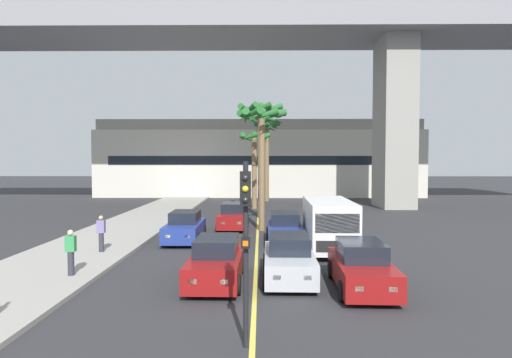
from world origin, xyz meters
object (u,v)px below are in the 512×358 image
car_queue_front (289,259)px  car_queue_third (233,217)px  palm_tree_far_median (261,129)px  palm_tree_near_median (254,150)px  pedestrian_mid_block (101,233)px  car_queue_fifth (285,229)px  car_queue_sixth (361,267)px  car_queue_second (216,262)px  pedestrian_near_crosswalk (71,252)px  car_queue_fourth (185,228)px  palm_tree_mid_median (267,139)px  traffic_light_median_near (246,228)px  delivery_van (329,223)px  palm_tree_farthest_median (261,126)px

car_queue_front → car_queue_third: (-2.71, 11.36, 0.00)m
car_queue_front → palm_tree_far_median: (-0.96, 10.51, 5.35)m
palm_tree_near_median → pedestrian_mid_block: bearing=-109.6°
car_queue_fifth → car_queue_sixth: size_ratio=0.99×
car_queue_sixth → car_queue_front: bearing=153.9°
car_queue_second → pedestrian_mid_block: (-5.57, 4.25, 0.28)m
palm_tree_far_median → pedestrian_near_crosswalk: (-6.75, -10.62, -5.07)m
car_queue_third → pedestrian_mid_block: size_ratio=2.54×
car_queue_fourth → palm_tree_near_median: (3.38, 15.06, 4.42)m
car_queue_sixth → palm_tree_mid_median: palm_tree_mid_median is taller
palm_tree_far_median → pedestrian_near_crosswalk: palm_tree_far_median is taller
car_queue_second → traffic_light_median_near: (1.19, -5.12, 1.99)m
palm_tree_near_median → palm_tree_far_median: palm_tree_far_median is taller
palm_tree_mid_median → car_queue_sixth: bearing=-84.9°
palm_tree_far_median → pedestrian_near_crosswalk: bearing=-122.4°
car_queue_second → palm_tree_mid_median: 30.00m
car_queue_front → car_queue_third: 11.68m
delivery_van → palm_tree_far_median: palm_tree_far_median is taller
car_queue_front → palm_tree_mid_median: bearing=90.8°
pedestrian_mid_block → car_queue_sixth: bearing=-25.3°
car_queue_fifth → delivery_van: delivery_van is taller
car_queue_sixth → traffic_light_median_near: (-3.63, -4.46, 1.99)m
palm_tree_mid_median → palm_tree_farthest_median: 12.70m
car_queue_fourth → palm_tree_far_median: size_ratio=0.56×
car_queue_fourth → palm_tree_mid_median: size_ratio=0.50×
car_queue_front → delivery_van: bearing=65.9°
delivery_van → pedestrian_near_crosswalk: size_ratio=3.26×
car_queue_third → car_queue_sixth: (5.01, -12.48, 0.00)m
palm_tree_near_median → palm_tree_farthest_median: size_ratio=0.80×
car_queue_front → palm_tree_farthest_median: 17.33m
car_queue_second → traffic_light_median_near: bearing=-76.9°
palm_tree_mid_median → palm_tree_far_median: bearing=-91.8°
car_queue_fourth → palm_tree_farthest_median: size_ratio=0.49×
car_queue_sixth → delivery_van: bearing=91.4°
car_queue_fifth → delivery_van: (1.94, -1.72, 0.57)m
palm_tree_farthest_median → pedestrian_near_crosswalk: (-6.69, -16.34, -5.71)m
pedestrian_near_crosswalk → palm_tree_far_median: bearing=57.6°
car_queue_front → traffic_light_median_near: size_ratio=0.98×
car_queue_third → palm_tree_mid_median: 18.59m
palm_tree_farthest_median → palm_tree_far_median: bearing=-89.4°
pedestrian_mid_block → car_queue_second: bearing=-37.3°
car_queue_fifth → traffic_light_median_near: size_ratio=0.98×
traffic_light_median_near → pedestrian_mid_block: (-6.76, 9.37, -1.72)m
car_queue_sixth → traffic_light_median_near: bearing=-129.1°
pedestrian_mid_block → pedestrian_near_crosswalk: bearing=-84.4°
delivery_van → palm_tree_near_median: size_ratio=0.79×
car_queue_front → delivery_van: delivery_van is taller
palm_tree_mid_median → palm_tree_far_median: size_ratio=1.12×
car_queue_fourth → car_queue_sixth: (7.24, -8.18, 0.00)m
car_queue_front → palm_tree_far_median: 11.83m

